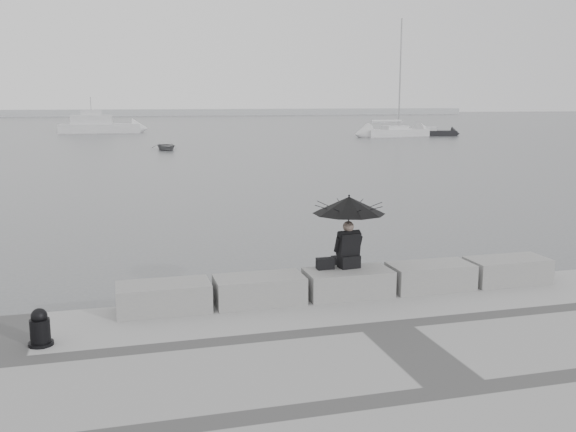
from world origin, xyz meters
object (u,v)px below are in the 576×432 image
object	(u,v)px
mooring_bollard	(40,330)
motor_cruiser	(100,126)
small_motorboat	(436,133)
seated_person	(349,213)
sailboat_right	(395,132)
dinghy	(166,147)

from	to	relation	value
mooring_bollard	motor_cruiser	bearing A→B (deg)	90.27
motor_cruiser	small_motorboat	world-z (taller)	motor_cruiser
mooring_bollard	small_motorboat	distance (m)	67.83
seated_person	sailboat_right	distance (m)	61.52
small_motorboat	dinghy	distance (m)	33.99
motor_cruiser	small_motorboat	distance (m)	40.71
seated_person	mooring_bollard	size ratio (longest dim) A/B	2.38
sailboat_right	motor_cruiser	size ratio (longest dim) A/B	1.32
sailboat_right	motor_cruiser	distance (m)	36.14
mooring_bollard	dinghy	xyz separation A→B (m)	(5.34, 44.09, -0.47)
small_motorboat	mooring_bollard	bearing A→B (deg)	-105.50
mooring_bollard	small_motorboat	size ratio (longest dim) A/B	0.12
dinghy	small_motorboat	bearing A→B (deg)	17.55
motor_cruiser	sailboat_right	bearing A→B (deg)	-24.94
seated_person	small_motorboat	size ratio (longest dim) A/B	0.29
motor_cruiser	seated_person	bearing A→B (deg)	-82.83
seated_person	dinghy	bearing A→B (deg)	83.15
seated_person	motor_cruiser	world-z (taller)	motor_cruiser
mooring_bollard	sailboat_right	bearing A→B (deg)	60.90
seated_person	dinghy	xyz separation A→B (m)	(-0.04, 42.77, -1.77)
motor_cruiser	small_motorboat	bearing A→B (deg)	-21.52
seated_person	mooring_bollard	xyz separation A→B (m)	(-5.37, -1.33, -1.30)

